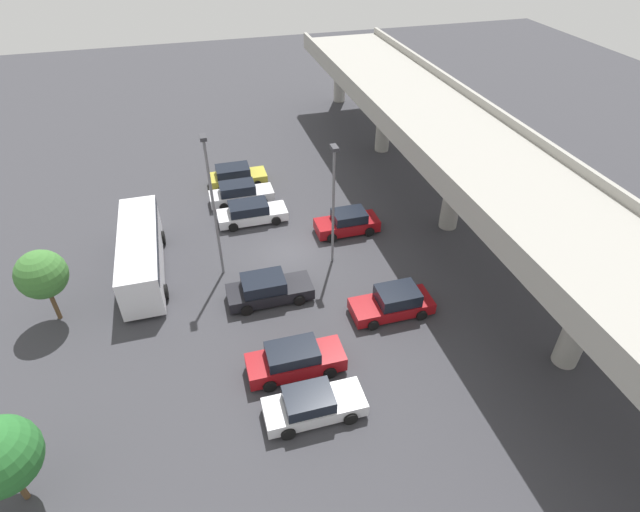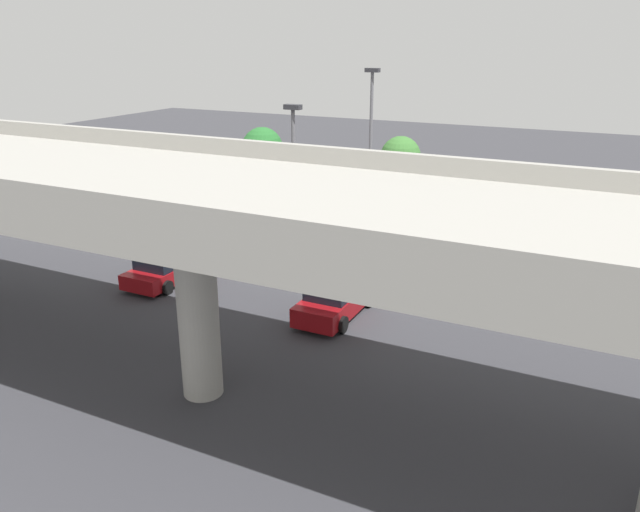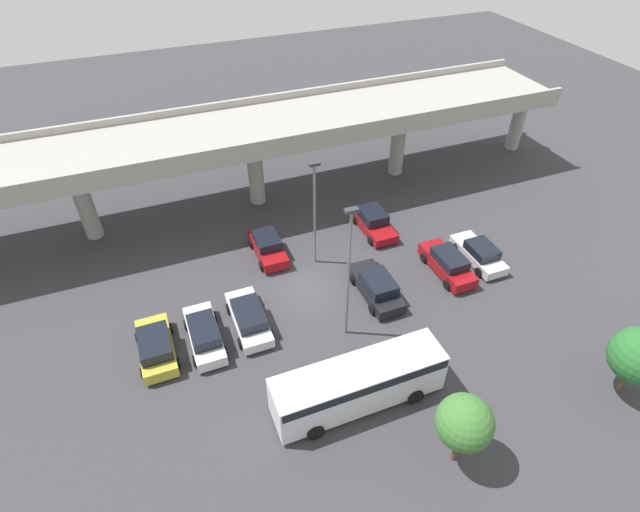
{
  "view_description": "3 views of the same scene",
  "coord_description": "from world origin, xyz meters",
  "views": [
    {
      "loc": [
        25.73,
        -5.05,
        19.69
      ],
      "look_at": [
        2.13,
        1.55,
        0.94
      ],
      "focal_mm": 28.0,
      "sensor_mm": 36.0,
      "label": 1
    },
    {
      "loc": [
        -10.78,
        25.06,
        10.46
      ],
      "look_at": [
        0.26,
        2.75,
        1.73
      ],
      "focal_mm": 35.0,
      "sensor_mm": 36.0,
      "label": 2
    },
    {
      "loc": [
        -7.97,
        -22.69,
        22.98
      ],
      "look_at": [
        0.96,
        -0.06,
        2.69
      ],
      "focal_mm": 28.0,
      "sensor_mm": 36.0,
      "label": 3
    }
  ],
  "objects": [
    {
      "name": "ground_plane",
      "position": [
        0.0,
        0.0,
        0.0
      ],
      "size": [
        109.42,
        109.42,
        0.0
      ],
      "primitive_type": "plane",
      "color": "#38383D"
    },
    {
      "name": "highway_overpass",
      "position": [
        -0.0,
        11.48,
        5.97
      ],
      "size": [
        52.29,
        7.77,
        7.29
      ],
      "color": "#9E9B93",
      "rests_on": "ground_plane"
    },
    {
      "name": "parked_car_0",
      "position": [
        -9.89,
        -1.97,
        0.77
      ],
      "size": [
        2.13,
        4.48,
        1.62
      ],
      "rotation": [
        0.0,
        0.0,
        1.57
      ],
      "color": "gold",
      "rests_on": "ground_plane"
    },
    {
      "name": "parked_car_1",
      "position": [
        -7.13,
        -2.06,
        0.76
      ],
      "size": [
        1.98,
        4.72,
        1.61
      ],
      "rotation": [
        0.0,
        0.0,
        1.57
      ],
      "color": "silver",
      "rests_on": "ground_plane"
    },
    {
      "name": "parked_car_2",
      "position": [
        -4.34,
        -1.7,
        0.72
      ],
      "size": [
        2.09,
        4.86,
        1.5
      ],
      "rotation": [
        0.0,
        0.0,
        1.57
      ],
      "color": "silver",
      "rests_on": "ground_plane"
    },
    {
      "name": "parked_car_3",
      "position": [
        -1.25,
        4.46,
        0.75
      ],
      "size": [
        2.05,
        4.33,
        1.59
      ],
      "rotation": [
        0.0,
        0.0,
        -1.57
      ],
      "color": "maroon",
      "rests_on": "ground_plane"
    },
    {
      "name": "parked_car_4",
      "position": [
        4.1,
        -2.12,
        0.74
      ],
      "size": [
        2.17,
        4.9,
        1.61
      ],
      "rotation": [
        0.0,
        0.0,
        1.57
      ],
      "color": "black",
      "rests_on": "ground_plane"
    },
    {
      "name": "parked_car_5",
      "position": [
        7.09,
        4.42,
        0.73
      ],
      "size": [
        2.15,
        4.58,
        1.59
      ],
      "rotation": [
        0.0,
        0.0,
        -1.57
      ],
      "color": "maroon",
      "rests_on": "ground_plane"
    },
    {
      "name": "parked_car_6",
      "position": [
        9.66,
        -1.84,
        0.76
      ],
      "size": [
        2.02,
        4.82,
        1.61
      ],
      "rotation": [
        0.0,
        0.0,
        1.57
      ],
      "color": "maroon",
      "rests_on": "ground_plane"
    },
    {
      "name": "parked_car_7",
      "position": [
        12.37,
        -1.65,
        0.69
      ],
      "size": [
        2.04,
        4.61,
        1.48
      ],
      "rotation": [
        0.0,
        0.0,
        1.57
      ],
      "color": "silver",
      "rests_on": "ground_plane"
    },
    {
      "name": "shuttle_bus",
      "position": [
        -0.44,
        -9.02,
        1.65
      ],
      "size": [
        9.11,
        2.59,
        2.77
      ],
      "rotation": [
        0.0,
        0.0,
        3.14
      ],
      "color": "silver",
      "rests_on": "ground_plane"
    },
    {
      "name": "lamp_post_near_aisle",
      "position": [
        1.6,
        2.52,
        4.65
      ],
      "size": [
        0.7,
        0.35,
        7.92
      ],
      "color": "slate",
      "rests_on": "ground_plane"
    },
    {
      "name": "lamp_post_mid_lot",
      "position": [
        0.93,
        -4.37,
        5.24
      ],
      "size": [
        0.7,
        0.35,
        9.07
      ],
      "color": "slate",
      "rests_on": "ground_plane"
    },
    {
      "name": "tree_front_left",
      "position": [
        2.5,
        -13.65,
        3.12
      ],
      "size": [
        2.62,
        2.62,
        4.45
      ],
      "color": "brown",
      "rests_on": "ground_plane"
    },
    {
      "name": "tree_front_centre",
      "position": [
        13.03,
        -13.6,
        2.9
      ],
      "size": [
        2.98,
        2.98,
        4.4
      ],
      "color": "brown",
      "rests_on": "ground_plane"
    }
  ]
}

